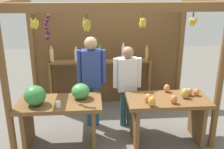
{
  "coord_description": "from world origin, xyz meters",
  "views": [
    {
      "loc": [
        -0.31,
        -4.27,
        2.42
      ],
      "look_at": [
        0.0,
        -0.18,
        0.99
      ],
      "focal_mm": 41.67,
      "sensor_mm": 36.0,
      "label": 1
    }
  ],
  "objects": [
    {
      "name": "ground_plane",
      "position": [
        0.0,
        0.0,
        0.0
      ],
      "size": [
        12.0,
        12.0,
        0.0
      ],
      "primitive_type": "plane",
      "color": "slate",
      "rests_on": "ground"
    },
    {
      "name": "market_stall",
      "position": [
        -0.0,
        0.4,
        1.29
      ],
      "size": [
        3.15,
        1.86,
        2.2
      ],
      "color": "brown",
      "rests_on": "ground"
    },
    {
      "name": "fruit_counter_left",
      "position": [
        -0.86,
        -0.66,
        0.65
      ],
      "size": [
        1.27,
        0.64,
        1.04
      ],
      "color": "brown",
      "rests_on": "ground"
    },
    {
      "name": "fruit_counter_right",
      "position": [
        0.84,
        -0.66,
        0.56
      ],
      "size": [
        1.27,
        0.65,
        0.91
      ],
      "color": "brown",
      "rests_on": "ground"
    },
    {
      "name": "bottle_shelf_unit",
      "position": [
        -0.18,
        0.66,
        0.78
      ],
      "size": [
        2.02,
        0.22,
        1.34
      ],
      "color": "brown",
      "rests_on": "ground"
    },
    {
      "name": "vendor_man",
      "position": [
        -0.34,
        -0.08,
        0.97
      ],
      "size": [
        0.48,
        0.22,
        1.62
      ],
      "rotation": [
        0.0,
        0.0,
        -0.15
      ],
      "color": "#27587C",
      "rests_on": "ground"
    },
    {
      "name": "vendor_woman",
      "position": [
        0.26,
        -0.13,
        0.86
      ],
      "size": [
        0.48,
        0.2,
        1.46
      ],
      "rotation": [
        0.0,
        0.0,
        0.14
      ],
      "color": "#2B5056",
      "rests_on": "ground"
    }
  ]
}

